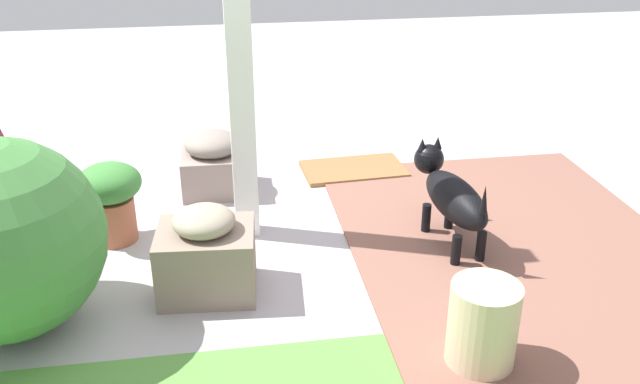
% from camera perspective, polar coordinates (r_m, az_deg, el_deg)
% --- Properties ---
extents(ground_plane, '(12.00, 12.00, 0.00)m').
position_cam_1_polar(ground_plane, '(3.97, -0.78, -3.39)').
color(ground_plane, '#ACA4A9').
extents(brick_path, '(1.80, 2.40, 0.02)m').
position_cam_1_polar(brick_path, '(3.99, 15.60, -4.13)').
color(brick_path, brown).
rests_on(brick_path, ground).
extents(porch_pillar, '(0.13, 0.13, 2.17)m').
position_cam_1_polar(porch_pillar, '(3.62, -6.79, 12.01)').
color(porch_pillar, white).
rests_on(porch_pillar, ground).
extents(stone_planter_nearest, '(0.41, 0.42, 0.40)m').
position_cam_1_polar(stone_planter_nearest, '(4.47, -8.83, 2.40)').
color(stone_planter_nearest, gray).
rests_on(stone_planter_nearest, ground).
extents(stone_planter_mid, '(0.50, 0.42, 0.46)m').
position_cam_1_polar(stone_planter_mid, '(3.39, -9.40, -5.13)').
color(stone_planter_mid, gray).
rests_on(stone_planter_mid, ground).
extents(round_shrub, '(0.90, 0.90, 0.90)m').
position_cam_1_polar(round_shrub, '(3.28, -25.01, -3.64)').
color(round_shrub, '#427E3C').
rests_on(round_shrub, ground).
extents(terracotta_pot_spiky, '(0.27, 0.27, 0.66)m').
position_cam_1_polar(terracotta_pot_spiky, '(4.37, -24.64, 1.50)').
color(terracotta_pot_spiky, '#B45937').
rests_on(terracotta_pot_spiky, ground).
extents(terracotta_pot_broad, '(0.35, 0.35, 0.46)m').
position_cam_1_polar(terracotta_pot_broad, '(3.95, -16.99, -0.35)').
color(terracotta_pot_broad, '#A95B3F').
rests_on(terracotta_pot_broad, ground).
extents(dog, '(0.28, 0.76, 0.52)m').
position_cam_1_polar(dog, '(3.80, 10.82, -0.19)').
color(dog, black).
rests_on(dog, ground).
extents(ceramic_urn, '(0.29, 0.29, 0.38)m').
position_cam_1_polar(ceramic_urn, '(2.97, 13.35, -10.73)').
color(ceramic_urn, beige).
rests_on(ceramic_urn, ground).
extents(doormat, '(0.72, 0.45, 0.03)m').
position_cam_1_polar(doormat, '(4.77, 2.79, 1.89)').
color(doormat, olive).
rests_on(doormat, ground).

